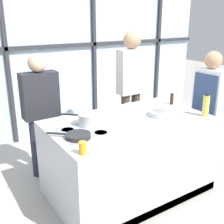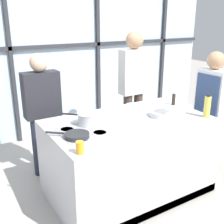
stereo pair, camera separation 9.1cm
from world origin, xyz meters
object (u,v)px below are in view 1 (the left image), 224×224
mixing_bowl (160,113)px  chef (208,104)px  spectator_far_left (41,110)px  oil_bottle (206,106)px  frying_pan (78,136)px  spectator_center_left (131,84)px  juice_glass_near (83,148)px  saucepan (89,119)px  pepper_grinder (172,99)px  white_plate (133,105)px

mixing_bowl → chef: bearing=-0.2°
spectator_far_left → oil_bottle: 1.99m
frying_pan → oil_bottle: (1.52, -0.24, 0.10)m
spectator_far_left → spectator_center_left: size_ratio=0.88×
oil_bottle → juice_glass_near: size_ratio=2.46×
saucepan → chef: bearing=-6.9°
mixing_bowl → oil_bottle: size_ratio=1.00×
juice_glass_near → mixing_bowl: bearing=17.2°
spectator_center_left → pepper_grinder: size_ratio=10.65×
chef → spectator_far_left: size_ratio=1.00×
saucepan → juice_glass_near: saucepan is taller
spectator_far_left → spectator_center_left: spectator_center_left is taller
juice_glass_near → chef: bearing=10.2°
mixing_bowl → juice_glass_near: bearing=-162.8°
chef → frying_pan: bearing=91.3°
spectator_far_left → frying_pan: spectator_far_left is taller
chef → juice_glass_near: chef is taller
spectator_center_left → frying_pan: size_ratio=5.00×
mixing_bowl → saucepan: bearing=166.7°
chef → oil_bottle: bearing=125.0°
pepper_grinder → saucepan: bearing=-177.0°
frying_pan → white_plate: frying_pan is taller
saucepan → pepper_grinder: size_ratio=2.07×
spectator_center_left → mixing_bowl: (-0.31, -1.00, -0.12)m
spectator_center_left → saucepan: bearing=34.8°
white_plate → frying_pan: bearing=-153.4°
oil_bottle → juice_glass_near: bearing=-177.2°
spectator_far_left → spectator_center_left: 1.41m
white_plate → saucepan: bearing=-160.6°
mixing_bowl → white_plate: bearing=93.9°
frying_pan → mixing_bowl: (1.09, 0.05, 0.01)m
white_plate → oil_bottle: oil_bottle is taller
spectator_far_left → saucepan: spectator_far_left is taller
chef → oil_bottle: size_ratio=5.93×
oil_bottle → juice_glass_near: 1.63m
saucepan → white_plate: (0.81, 0.29, -0.06)m
white_plate → spectator_center_left: bearing=56.2°
white_plate → juice_glass_near: size_ratio=2.09×
saucepan → white_plate: bearing=19.4°
saucepan → pepper_grinder: (1.28, 0.07, 0.01)m
frying_pan → oil_bottle: bearing=-9.1°
juice_glass_near → frying_pan: bearing=71.3°
saucepan → spectator_far_left: bearing=107.2°
chef → spectator_center_left: spectator_center_left is taller
saucepan → mixing_bowl: (0.84, -0.20, -0.03)m
white_plate → mixing_bowl: (0.03, -0.48, 0.03)m
spectator_center_left → pepper_grinder: bearing=99.7°
chef → mixing_bowl: 0.84m
chef → mixing_bowl: bearing=89.8°
spectator_far_left → oil_bottle: bearing=139.6°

